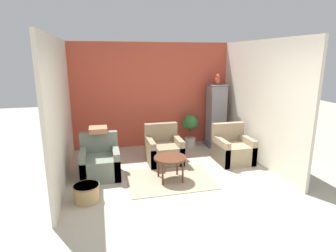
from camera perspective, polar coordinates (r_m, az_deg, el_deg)
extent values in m
plane|color=#B2A893|center=(4.50, 5.32, -16.50)|extent=(20.00, 20.00, 0.00)
cube|color=#C64C38|center=(7.17, -3.28, 6.24)|extent=(4.09, 0.06, 2.61)
cube|color=beige|center=(5.43, -21.10, 2.74)|extent=(0.06, 3.31, 2.61)
cube|color=beige|center=(6.34, 18.02, 4.51)|extent=(0.06, 3.31, 2.61)
cube|color=gray|center=(5.40, 0.45, -10.84)|extent=(1.61, 1.18, 0.01)
cylinder|color=#512D1E|center=(5.23, 0.45, -6.51)|extent=(0.61, 0.61, 0.04)
cylinder|color=#512D1E|center=(5.11, -1.09, -9.84)|extent=(0.04, 0.04, 0.42)
cylinder|color=#512D1E|center=(5.20, 3.01, -9.42)|extent=(0.04, 0.04, 0.42)
cylinder|color=#512D1E|center=(5.45, -1.99, -8.27)|extent=(0.04, 0.04, 0.42)
cylinder|color=#512D1E|center=(5.53, 1.87, -7.91)|extent=(0.04, 0.04, 0.42)
cube|color=slate|center=(5.62, -13.59, -8.02)|extent=(0.73, 0.75, 0.41)
cube|color=slate|center=(5.77, -13.87, -3.13)|extent=(0.73, 0.14, 0.40)
cube|color=slate|center=(5.60, -16.78, -7.52)|extent=(0.12, 0.75, 0.55)
cube|color=slate|center=(5.60, -10.48, -7.16)|extent=(0.12, 0.75, 0.55)
cube|color=#9E896B|center=(6.37, 13.09, -5.33)|extent=(0.73, 0.75, 0.41)
cube|color=#9E896B|center=(6.51, 12.08, -1.08)|extent=(0.73, 0.14, 0.40)
cube|color=#9E896B|center=(6.21, 10.60, -4.99)|extent=(0.12, 0.75, 0.55)
cube|color=#9E896B|center=(6.48, 15.54, -4.46)|extent=(0.12, 0.75, 0.55)
cube|color=#8E7A5B|center=(6.17, -0.79, -5.59)|extent=(0.73, 0.75, 0.41)
cube|color=#8E7A5B|center=(6.33, -1.44, -1.19)|extent=(0.73, 0.14, 0.40)
cube|color=#8E7A5B|center=(6.08, -3.61, -5.19)|extent=(0.12, 0.75, 0.55)
cube|color=#8E7A5B|center=(6.22, 1.96, -4.74)|extent=(0.12, 0.75, 0.55)
cube|color=#555559|center=(7.50, 9.48, -3.36)|extent=(0.52, 0.52, 0.11)
cube|color=gray|center=(7.31, 9.73, 2.45)|extent=(0.41, 0.41, 1.44)
cube|color=#555559|center=(7.20, 9.97, 8.18)|extent=(0.43, 0.43, 0.03)
ellipsoid|color=#D14C2D|center=(7.19, 10.01, 9.08)|extent=(0.12, 0.15, 0.20)
sphere|color=#D14C2D|center=(7.16, 10.11, 9.95)|extent=(0.11, 0.11, 0.11)
cone|color=gold|center=(7.12, 10.27, 9.85)|extent=(0.05, 0.05, 0.05)
cone|color=#D14C2D|center=(7.25, 9.78, 8.98)|extent=(0.06, 0.13, 0.17)
cylinder|color=beige|center=(7.35, 4.50, -3.20)|extent=(0.28, 0.28, 0.21)
cylinder|color=brown|center=(7.28, 4.54, -1.30)|extent=(0.03, 0.03, 0.30)
sphere|color=#337038|center=(7.21, 4.59, 0.84)|extent=(0.37, 0.37, 0.37)
sphere|color=#337038|center=(7.23, 3.71, 0.36)|extent=(0.22, 0.22, 0.22)
sphere|color=#337038|center=(7.22, 5.35, 0.47)|extent=(0.20, 0.20, 0.20)
cylinder|color=tan|center=(4.81, -16.19, -12.97)|extent=(0.40, 0.40, 0.28)
cylinder|color=olive|center=(4.76, -16.30, -11.58)|extent=(0.42, 0.42, 0.02)
cube|color=#B2704C|center=(5.71, -14.01, -0.72)|extent=(0.35, 0.35, 0.10)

